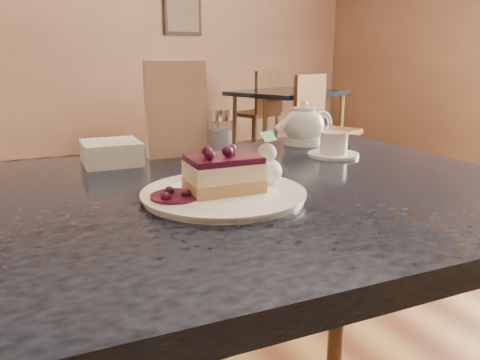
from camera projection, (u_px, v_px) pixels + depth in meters
name	position (u px, v px, depth m)	size (l,w,h in m)	color
main_table	(214.00, 231.00, 0.94)	(1.35, 0.92, 0.83)	#18202E
dessert_plate	(224.00, 194.00, 0.87)	(0.30, 0.30, 0.01)	white
cheesecake_slice	(224.00, 174.00, 0.86)	(0.14, 0.10, 0.07)	tan
whipped_cream	(267.00, 171.00, 0.90)	(0.06, 0.06, 0.05)	white
berry_sauce	(175.00, 196.00, 0.82)	(0.09, 0.09, 0.01)	black
tea_set	(309.00, 130.00, 1.35)	(0.18, 0.31, 0.12)	white
menu_card	(176.00, 109.00, 1.20)	(0.16, 0.03, 0.24)	beige
sugar_shaker	(220.00, 132.00, 1.22)	(0.07, 0.07, 0.12)	white
napkin_stack	(111.00, 153.00, 1.13)	(0.13, 0.13, 0.06)	white
bg_table_far_right	(286.00, 159.00, 4.78)	(1.23, 1.84, 1.22)	#18202E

